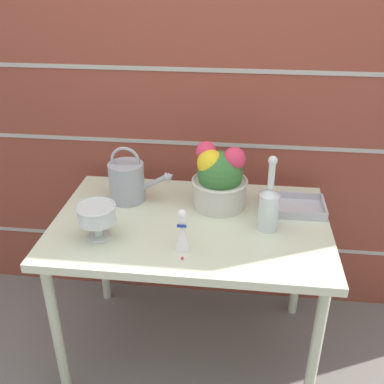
{
  "coord_description": "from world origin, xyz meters",
  "views": [
    {
      "loc": [
        0.2,
        -1.62,
        1.74
      ],
      "look_at": [
        0.0,
        0.04,
        0.86
      ],
      "focal_mm": 42.0,
      "sensor_mm": 36.0,
      "label": 1
    }
  ],
  "objects_px": {
    "watering_can": "(128,181)",
    "glass_decanter": "(269,205)",
    "crystal_pedestal_bowl": "(97,215)",
    "flower_planter": "(219,179)",
    "wire_tray": "(292,207)",
    "figurine_vase": "(182,233)"
  },
  "relations": [
    {
      "from": "glass_decanter",
      "to": "wire_tray",
      "type": "relative_size",
      "value": 1.14
    },
    {
      "from": "flower_planter",
      "to": "crystal_pedestal_bowl",
      "type": "bearing_deg",
      "value": -145.07
    },
    {
      "from": "crystal_pedestal_bowl",
      "to": "glass_decanter",
      "type": "bearing_deg",
      "value": 12.49
    },
    {
      "from": "crystal_pedestal_bowl",
      "to": "flower_planter",
      "type": "bearing_deg",
      "value": 34.93
    },
    {
      "from": "flower_planter",
      "to": "figurine_vase",
      "type": "distance_m",
      "value": 0.38
    },
    {
      "from": "watering_can",
      "to": "glass_decanter",
      "type": "distance_m",
      "value": 0.65
    },
    {
      "from": "crystal_pedestal_bowl",
      "to": "figurine_vase",
      "type": "relative_size",
      "value": 0.91
    },
    {
      "from": "crystal_pedestal_bowl",
      "to": "wire_tray",
      "type": "bearing_deg",
      "value": 22.22
    },
    {
      "from": "flower_planter",
      "to": "figurine_vase",
      "type": "relative_size",
      "value": 1.69
    },
    {
      "from": "crystal_pedestal_bowl",
      "to": "figurine_vase",
      "type": "bearing_deg",
      "value": -6.29
    },
    {
      "from": "watering_can",
      "to": "crystal_pedestal_bowl",
      "type": "relative_size",
      "value": 1.93
    },
    {
      "from": "figurine_vase",
      "to": "glass_decanter",
      "type": "bearing_deg",
      "value": 29.63
    },
    {
      "from": "figurine_vase",
      "to": "wire_tray",
      "type": "relative_size",
      "value": 0.61
    },
    {
      "from": "wire_tray",
      "to": "flower_planter",
      "type": "bearing_deg",
      "value": -179.8
    },
    {
      "from": "watering_can",
      "to": "flower_planter",
      "type": "xyz_separation_m",
      "value": [
        0.41,
        -0.0,
        0.04
      ]
    },
    {
      "from": "flower_planter",
      "to": "glass_decanter",
      "type": "xyz_separation_m",
      "value": [
        0.21,
        -0.17,
        -0.02
      ]
    },
    {
      "from": "flower_planter",
      "to": "wire_tray",
      "type": "bearing_deg",
      "value": 0.2
    },
    {
      "from": "flower_planter",
      "to": "wire_tray",
      "type": "height_order",
      "value": "flower_planter"
    },
    {
      "from": "watering_can",
      "to": "wire_tray",
      "type": "bearing_deg",
      "value": -0.16
    },
    {
      "from": "figurine_vase",
      "to": "crystal_pedestal_bowl",
      "type": "bearing_deg",
      "value": 173.71
    },
    {
      "from": "glass_decanter",
      "to": "figurine_vase",
      "type": "bearing_deg",
      "value": -150.37
    },
    {
      "from": "crystal_pedestal_bowl",
      "to": "flower_planter",
      "type": "xyz_separation_m",
      "value": [
        0.46,
        0.32,
        0.03
      ]
    }
  ]
}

